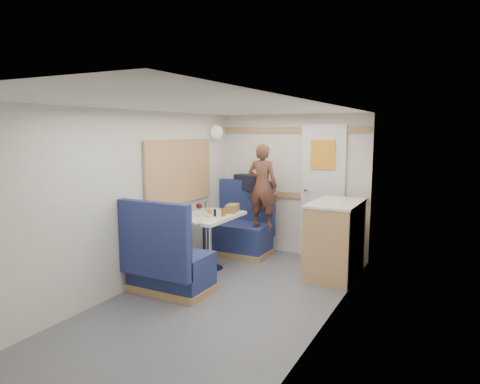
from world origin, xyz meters
The scene contains 26 objects.
floor centered at (0.00, 0.00, 0.00)m, with size 4.50×4.50×0.00m, color #515156.
ceiling centered at (0.00, 0.00, 2.00)m, with size 4.50×4.50×0.00m, color silver.
wall_back centered at (0.00, 2.25, 1.00)m, with size 2.20×0.02×2.00m, color silver.
wall_left centered at (-1.10, 0.00, 1.00)m, with size 0.02×4.50×2.00m, color silver.
wall_right centered at (1.10, 0.00, 1.00)m, with size 0.02×4.50×2.00m, color silver.
oak_trim_low centered at (0.00, 2.23, 0.85)m, with size 2.15×0.02×0.08m, color #AC7B4D.
oak_trim_high centered at (0.00, 2.23, 1.78)m, with size 2.15×0.02×0.08m, color #AC7B4D.
side_window centered at (-1.08, 1.00, 1.25)m, with size 0.04×1.30×0.72m, color #B9BEA1.
rear_door centered at (0.45, 2.22, 0.97)m, with size 0.62×0.12×1.86m.
dinette_table centered at (-0.65, 1.00, 0.57)m, with size 0.62×0.92×0.72m.
bench_far centered at (-0.65, 1.86, 0.30)m, with size 0.90×0.59×1.05m.
bench_near centered at (-0.65, 0.14, 0.30)m, with size 0.90×0.59×1.05m.
ledge centered at (-0.65, 2.12, 0.88)m, with size 0.90×0.14×0.04m, color #AC7B4D.
dome_light centered at (-1.04, 1.85, 1.75)m, with size 0.20×0.20×0.20m, color white.
galley_counter centered at (0.82, 1.55, 0.47)m, with size 0.57×0.92×0.92m.
person centered at (-0.26, 1.76, 1.02)m, with size 0.42×0.28×1.15m, color brown.
duffel_bag centered at (-0.61, 2.12, 1.01)m, with size 0.47×0.23×0.23m, color black.
tray centered at (-0.58, 0.67, 0.73)m, with size 0.28×0.37×0.02m, color white.
orange_fruit centered at (-0.55, 0.86, 0.77)m, with size 0.07×0.07×0.07m, color orange.
cheese_block centered at (-0.55, 0.81, 0.76)m, with size 0.11×0.07×0.04m, color #F0D88A.
wine_glass centered at (-0.71, 0.88, 0.84)m, with size 0.08×0.08×0.17m.
tumbler_left centered at (-0.87, 0.64, 0.78)m, with size 0.07×0.07×0.12m, color white.
tumbler_mid centered at (-0.84, 1.28, 0.78)m, with size 0.07×0.07×0.12m, color white.
beer_glass centered at (-0.45, 1.03, 0.77)m, with size 0.06×0.06×0.09m, color #945715.
pepper_grinder centered at (-0.53, 0.96, 0.77)m, with size 0.03×0.03×0.09m, color black.
bread_loaf centered at (-0.47, 1.30, 0.77)m, with size 0.13×0.24×0.10m, color brown.
Camera 1 is at (2.13, -3.50, 1.78)m, focal length 32.00 mm.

